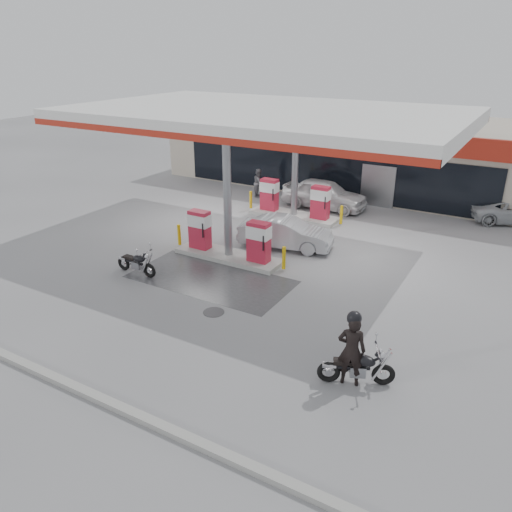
{
  "coord_description": "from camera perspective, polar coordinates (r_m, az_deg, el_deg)",
  "views": [
    {
      "loc": [
        10.27,
        -13.57,
        8.0
      ],
      "look_at": [
        2.27,
        0.29,
        1.2
      ],
      "focal_mm": 35.0,
      "sensor_mm": 36.0,
      "label": 1
    }
  ],
  "objects": [
    {
      "name": "wet_patch",
      "position": [
        18.54,
        -5.18,
        -2.64
      ],
      "size": [
        6.0,
        3.0,
        0.0
      ],
      "primitive_type": "cube",
      "color": "#4C4C4F",
      "rests_on": "ground"
    },
    {
      "name": "kerb",
      "position": [
        14.54,
        -23.23,
        -12.15
      ],
      "size": [
        28.0,
        0.25,
        0.15
      ],
      "primitive_type": "cube",
      "color": "gray",
      "rests_on": "ground"
    },
    {
      "name": "canopy",
      "position": [
        21.4,
        1.09,
        15.69
      ],
      "size": [
        16.0,
        10.02,
        5.51
      ],
      "color": "silver",
      "rests_on": "ground"
    },
    {
      "name": "main_motorcycle",
      "position": [
        13.18,
        11.54,
        -12.46
      ],
      "size": [
        1.85,
        1.04,
        1.02
      ],
      "rotation": [
        0.0,
        0.0,
        0.44
      ],
      "color": "black",
      "rests_on": "ground"
    },
    {
      "name": "pump_island_far",
      "position": [
        24.98,
        4.37,
        5.99
      ],
      "size": [
        5.14,
        1.3,
        1.78
      ],
      "color": "#9E9E99",
      "rests_on": "ground"
    },
    {
      "name": "biker_main",
      "position": [
        12.86,
        10.86,
        -10.56
      ],
      "size": [
        0.81,
        0.64,
        1.95
      ],
      "primitive_type": "imported",
      "rotation": [
        0.0,
        0.0,
        3.41
      ],
      "color": "black",
      "rests_on": "ground"
    },
    {
      "name": "hatchback_silver",
      "position": [
        21.16,
        3.39,
        2.66
      ],
      "size": [
        4.16,
        2.14,
        1.31
      ],
      "primitive_type": "imported",
      "rotation": [
        0.0,
        0.0,
        1.77
      ],
      "color": "#B2B5BB",
      "rests_on": "ground"
    },
    {
      "name": "parked_motorcycle",
      "position": [
        19.24,
        -13.47,
        -0.84
      ],
      "size": [
        1.87,
        0.72,
        0.96
      ],
      "rotation": [
        0.0,
        0.0,
        -0.02
      ],
      "color": "black",
      "rests_on": "ground"
    },
    {
      "name": "store_building",
      "position": [
        31.81,
        10.86,
        11.77
      ],
      "size": [
        22.0,
        8.22,
        4.0
      ],
      "color": "#ADA091",
      "rests_on": "ground"
    },
    {
      "name": "ground",
      "position": [
        18.81,
        -6.44,
        -2.31
      ],
      "size": [
        90.0,
        90.0,
        0.0
      ],
      "primitive_type": "plane",
      "color": "gray",
      "rests_on": "ground"
    },
    {
      "name": "drain_cover",
      "position": [
        16.32,
        -4.86,
        -6.42
      ],
      "size": [
        0.7,
        0.7,
        0.01
      ],
      "primitive_type": "cylinder",
      "color": "#38383A",
      "rests_on": "ground"
    },
    {
      "name": "pump_island_near",
      "position": [
        20.03,
        -3.17,
        1.64
      ],
      "size": [
        5.14,
        1.3,
        1.78
      ],
      "color": "#9E9E99",
      "rests_on": "ground"
    },
    {
      "name": "parked_car_left",
      "position": [
        33.03,
        -1.01,
        9.97
      ],
      "size": [
        3.79,
        1.68,
        1.08
      ],
      "primitive_type": "imported",
      "rotation": [
        0.0,
        0.0,
        1.53
      ],
      "color": "#131641",
      "rests_on": "ground"
    },
    {
      "name": "sedan_white",
      "position": [
        26.63,
        7.82,
        7.04
      ],
      "size": [
        4.51,
        1.88,
        1.53
      ],
      "primitive_type": "imported",
      "rotation": [
        0.0,
        0.0,
        1.56
      ],
      "color": "white",
      "rests_on": "ground"
    },
    {
      "name": "attendant",
      "position": [
        28.51,
        0.34,
        8.38
      ],
      "size": [
        0.79,
        0.91,
        1.58
      ],
      "primitive_type": "imported",
      "rotation": [
        0.0,
        0.0,
        1.86
      ],
      "color": "slate",
      "rests_on": "ground"
    }
  ]
}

